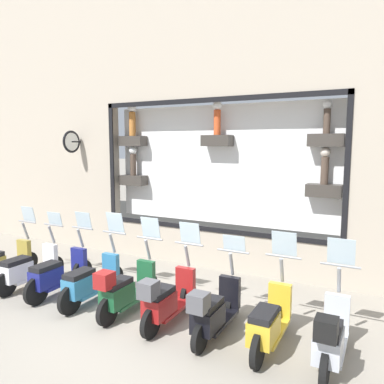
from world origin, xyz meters
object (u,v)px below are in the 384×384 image
Objects in this scene: scooter_green_4 at (125,290)px; scooter_teal_5 at (90,282)px; scooter_black_2 at (213,311)px; scooter_red_3 at (166,299)px; scooter_white_7 at (27,269)px; scooter_yellow_1 at (269,322)px; scooter_navy_6 at (57,274)px; scooter_silver_0 at (331,336)px.

scooter_teal_5 is (0.06, 0.90, -0.03)m from scooter_green_4.
scooter_black_2 is 0.90m from scooter_red_3.
scooter_white_7 is at bearing 90.23° from scooter_teal_5.
scooter_yellow_1 is 1.00× the size of scooter_red_3.
scooter_yellow_1 is 3.61m from scooter_teal_5.
scooter_red_3 is 0.90m from scooter_green_4.
scooter_navy_6 is (0.06, 1.80, -0.03)m from scooter_green_4.
scooter_white_7 reaches higher than scooter_black_2.
scooter_green_4 reaches higher than scooter_red_3.
scooter_green_4 is at bearing 91.31° from scooter_yellow_1.
scooter_red_3 is at bearing -90.93° from scooter_white_7.
scooter_black_2 is at bearing -90.40° from scooter_green_4.
scooter_navy_6 is (0.08, 3.61, -0.01)m from scooter_black_2.
scooter_red_3 reaches higher than scooter_black_2.
scooter_red_3 is 1.00× the size of scooter_teal_5.
scooter_teal_5 is at bearing 89.14° from scooter_silver_0.
scooter_green_4 is 2.71m from scooter_white_7.
scooter_yellow_1 is 0.91m from scooter_black_2.
scooter_silver_0 reaches higher than scooter_navy_6.
scooter_navy_6 is 0.90m from scooter_white_7.
scooter_navy_6 reaches higher than scooter_black_2.
scooter_green_4 is at bearing -94.08° from scooter_teal_5.
scooter_yellow_1 is at bearing -85.26° from scooter_black_2.
scooter_teal_5 is 1.00× the size of scooter_navy_6.
scooter_red_3 is at bearing -90.07° from scooter_green_4.
scooter_teal_5 is at bearing 87.92° from scooter_red_3.
scooter_silver_0 is at bearing -89.71° from scooter_black_2.
scooter_navy_6 is at bearing 90.07° from scooter_teal_5.
scooter_green_4 is 1.00× the size of scooter_white_7.
scooter_silver_0 is 1.80m from scooter_black_2.
scooter_teal_5 is 1.80m from scooter_white_7.
scooter_teal_5 is at bearing 85.92° from scooter_green_4.
scooter_yellow_1 is 1.81m from scooter_red_3.
scooter_red_3 is 1.00× the size of scooter_white_7.
scooter_white_7 is (0.06, 2.71, -0.05)m from scooter_green_4.
scooter_green_4 reaches higher than scooter_white_7.
scooter_silver_0 reaches higher than scooter_black_2.
scooter_black_2 is at bearing -90.89° from scooter_white_7.
scooter_yellow_1 is (0.07, 0.90, -0.03)m from scooter_silver_0.
scooter_black_2 is 0.99× the size of scooter_red_3.
scooter_silver_0 is 0.99× the size of scooter_navy_6.
scooter_navy_6 is (0.06, 2.71, -0.03)m from scooter_red_3.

